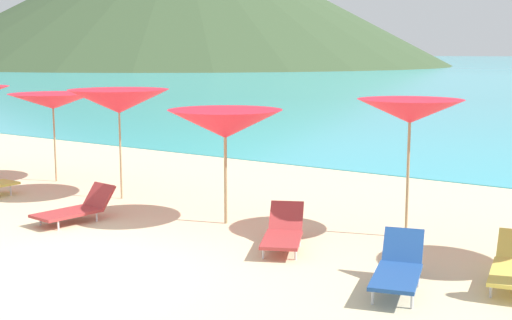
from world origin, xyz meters
TOP-DOWN VIEW (x-y plane):
  - ground_plane at (0.00, 10.00)m, footprint 50.00×100.00m
  - umbrella_1 at (-5.78, 4.47)m, footprint 2.09×2.09m
  - umbrella_2 at (-3.07, 3.96)m, footprint 2.25×2.25m
  - umbrella_3 at (0.01, 3.50)m, footprint 2.11×2.11m
  - umbrella_4 at (3.02, 4.47)m, footprint 1.75×1.75m
  - lounge_chair_3 at (3.98, 1.92)m, footprint 0.94×1.56m
  - lounge_chair_5 at (-2.28, 2.06)m, footprint 0.77×1.52m
  - lounge_chair_6 at (1.72, 2.72)m, footprint 1.16×1.57m

SIDE VIEW (x-z plane):
  - ground_plane at x=0.00m, z-range -0.30..0.00m
  - lounge_chair_5 at x=-2.28m, z-range -0.06..0.56m
  - lounge_chair_6 at x=1.72m, z-range -0.04..0.58m
  - lounge_chair_3 at x=3.98m, z-range -0.03..0.65m
  - umbrella_3 at x=0.01m, z-range 0.77..2.81m
  - umbrella_1 at x=-5.78m, z-range 0.86..2.94m
  - umbrella_2 at x=-3.07m, z-range 0.89..3.17m
  - umbrella_4 at x=3.02m, z-range 0.95..3.23m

